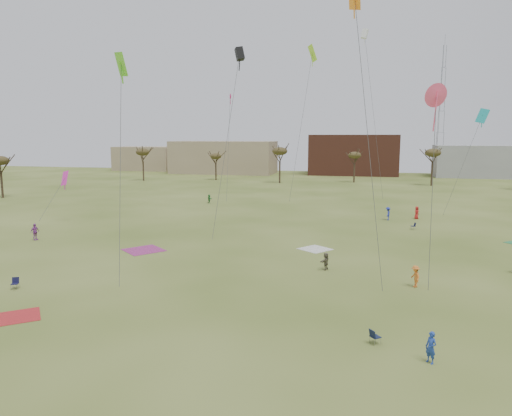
% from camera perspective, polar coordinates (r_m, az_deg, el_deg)
% --- Properties ---
extents(ground, '(260.00, 260.00, 0.00)m').
position_cam_1_polar(ground, '(30.35, -5.40, -13.75)').
color(ground, '#43551A').
rests_on(ground, ground).
extents(flyer_near_right, '(0.72, 0.72, 1.69)m').
position_cam_1_polar(flyer_near_right, '(26.65, 20.53, -15.62)').
color(flyer_near_right, '#213E98').
rests_on(flyer_near_right, ground).
extents(spectator_fore_c, '(0.92, 1.49, 1.54)m').
position_cam_1_polar(spectator_fore_c, '(41.60, 8.50, -6.43)').
color(spectator_fore_c, brown).
rests_on(spectator_fore_c, ground).
extents(flyer_mid_b, '(0.98, 1.26, 1.71)m').
position_cam_1_polar(flyer_mid_b, '(38.59, 18.83, -7.88)').
color(flyer_mid_b, orange).
rests_on(flyer_mid_b, ground).
extents(spectator_mid_d, '(0.69, 1.18, 1.89)m').
position_cam_1_polar(spectator_mid_d, '(58.20, -25.34, -2.64)').
color(spectator_mid_d, purple).
rests_on(spectator_mid_d, ground).
extents(flyer_far_a, '(1.26, 1.37, 1.53)m').
position_cam_1_polar(flyer_far_a, '(82.08, -5.72, 1.12)').
color(flyer_far_a, '#2A8039').
rests_on(flyer_far_a, ground).
extents(flyer_far_b, '(0.94, 1.04, 1.78)m').
position_cam_1_polar(flyer_far_b, '(69.88, 18.98, -0.54)').
color(flyer_far_b, red).
rests_on(flyer_far_b, ground).
extents(flyer_far_c, '(0.82, 1.26, 1.83)m').
position_cam_1_polar(flyer_far_c, '(67.65, 15.77, -0.66)').
color(flyer_far_c, '#222E9F').
rests_on(flyer_far_c, ground).
extents(blanket_red, '(3.64, 3.64, 0.03)m').
position_cam_1_polar(blanket_red, '(34.74, -26.98, -11.73)').
color(blanket_red, red).
rests_on(blanket_red, ground).
extents(blanket_cream, '(3.87, 3.87, 0.03)m').
position_cam_1_polar(blanket_cream, '(49.03, 7.22, -5.00)').
color(blanket_cream, white).
rests_on(blanket_cream, ground).
extents(blanket_plum, '(5.02, 5.02, 0.03)m').
position_cam_1_polar(blanket_plum, '(49.58, -13.52, -5.02)').
color(blanket_plum, '#9B2F75').
rests_on(blanket_plum, ground).
extents(camp_chair_left, '(0.67, 0.70, 0.87)m').
position_cam_1_polar(camp_chair_left, '(40.74, -27.29, -8.41)').
color(camp_chair_left, '#131436').
rests_on(camp_chair_left, ground).
extents(camp_chair_center, '(0.74, 0.73, 0.87)m').
position_cam_1_polar(camp_chair_center, '(28.17, 14.30, -15.26)').
color(camp_chair_center, '#141D38').
rests_on(camp_chair_center, ground).
extents(camp_chair_right, '(0.65, 0.61, 0.87)m').
position_cam_1_polar(camp_chair_right, '(61.99, 18.60, -2.25)').
color(camp_chair_right, '#141637').
rests_on(camp_chair_right, ground).
extents(kites_aloft, '(63.43, 64.83, 27.82)m').
position_cam_1_polar(kites_aloft, '(59.04, 7.64, 16.50)').
color(kites_aloft, red).
rests_on(kites_aloft, ground).
extents(tree_line, '(117.44, 49.32, 8.91)m').
position_cam_1_polar(tree_line, '(106.41, 6.93, 6.26)').
color(tree_line, '#3A2B1E').
rests_on(tree_line, ground).
extents(building_tan, '(32.00, 14.00, 10.00)m').
position_cam_1_polar(building_tan, '(148.39, -3.97, 6.18)').
color(building_tan, '#937F60').
rests_on(building_tan, ground).
extents(building_brick, '(26.00, 16.00, 12.00)m').
position_cam_1_polar(building_brick, '(146.68, 11.82, 6.38)').
color(building_brick, brown).
rests_on(building_brick, ground).
extents(building_grey, '(24.00, 12.00, 9.00)m').
position_cam_1_polar(building_grey, '(147.94, 25.50, 5.15)').
color(building_grey, gray).
rests_on(building_grey, ground).
extents(building_tan_west, '(20.00, 12.00, 8.00)m').
position_cam_1_polar(building_tan_west, '(166.17, -13.21, 5.90)').
color(building_tan_west, '#937F60').
rests_on(building_tan_west, ground).
extents(radio_tower, '(1.51, 1.72, 41.00)m').
position_cam_1_polar(radio_tower, '(153.13, 21.60, 11.00)').
color(radio_tower, '#9EA3A8').
rests_on(radio_tower, ground).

